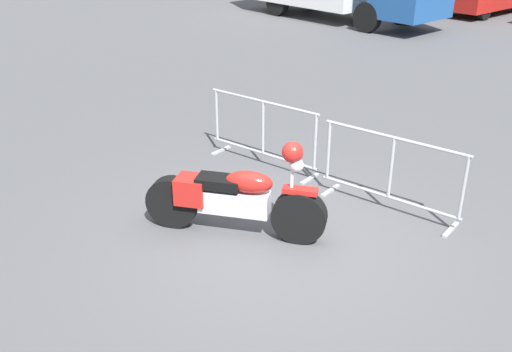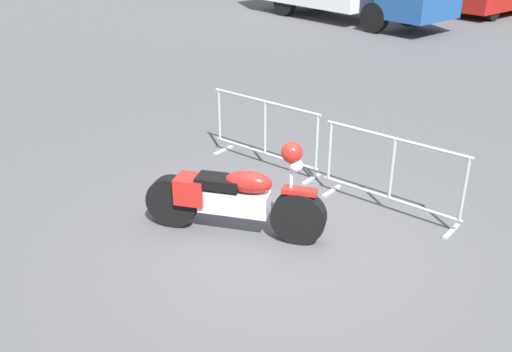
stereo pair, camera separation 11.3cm
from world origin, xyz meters
name	(u,v)px [view 1 (the left image)]	position (x,y,z in m)	size (l,w,h in m)	color
ground_plane	(280,242)	(0.00, 0.00, 0.00)	(120.00, 120.00, 0.00)	#4C4C4F
motorcycle	(234,198)	(-0.57, -0.21, 0.50)	(2.11, 1.25, 1.30)	black
crowd_barrier_near	(263,132)	(-1.69, 1.60, 0.55)	(2.02, 0.56, 1.07)	#9EA0A5
crowd_barrier_far	(391,173)	(0.55, 1.60, 0.55)	(2.02, 0.56, 1.07)	#9EA0A5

